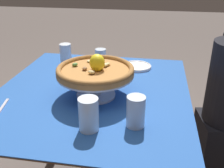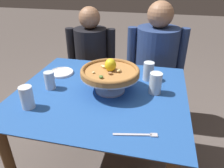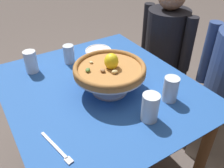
% 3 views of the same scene
% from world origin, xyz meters
% --- Properties ---
extents(dining_table, '(1.06, 0.95, 0.73)m').
position_xyz_m(dining_table, '(0.00, 0.00, 0.62)').
color(dining_table, brown).
rests_on(dining_table, ground).
extents(pizza_stand, '(0.36, 0.36, 0.11)m').
position_xyz_m(pizza_stand, '(0.05, 0.03, 0.81)').
color(pizza_stand, '#B7B7C1').
rests_on(pizza_stand, dining_table).
extents(pizza, '(0.36, 0.36, 0.10)m').
position_xyz_m(pizza, '(0.05, 0.03, 0.87)').
color(pizza, '#AD753D').
rests_on(pizza, pizza_stand).
extents(water_glass_front_left, '(0.07, 0.07, 0.13)m').
position_xyz_m(water_glass_front_left, '(-0.34, -0.25, 0.79)').
color(water_glass_front_left, white).
rests_on(water_glass_front_left, dining_table).
extents(water_glass_side_left, '(0.07, 0.07, 0.11)m').
position_xyz_m(water_glass_side_left, '(-0.33, -0.03, 0.78)').
color(water_glass_side_left, silver).
rests_on(water_glass_side_left, dining_table).
extents(water_glass_side_right, '(0.08, 0.08, 0.13)m').
position_xyz_m(water_glass_side_right, '(0.33, 0.07, 0.79)').
color(water_glass_side_right, silver).
rests_on(water_glass_side_right, dining_table).
extents(water_glass_back_right, '(0.07, 0.07, 0.13)m').
position_xyz_m(water_glass_back_right, '(0.27, 0.24, 0.79)').
color(water_glass_back_right, silver).
rests_on(water_glass_back_right, dining_table).
extents(side_plate, '(0.18, 0.18, 0.02)m').
position_xyz_m(side_plate, '(-0.35, 0.19, 0.74)').
color(side_plate, white).
rests_on(side_plate, dining_table).
extents(dinner_fork, '(0.21, 0.06, 0.01)m').
position_xyz_m(dinner_fork, '(0.28, -0.35, 0.74)').
color(dinner_fork, '#B7B7C1').
rests_on(dinner_fork, dining_table).
extents(diner_left, '(0.46, 0.36, 1.13)m').
position_xyz_m(diner_left, '(-0.31, 0.76, 0.53)').
color(diner_left, black).
rests_on(diner_left, ground).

